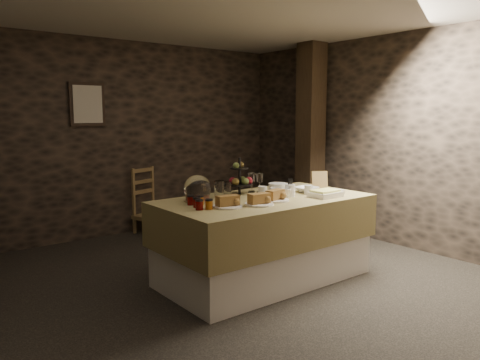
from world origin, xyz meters
TOP-DOWN VIEW (x-y plane):
  - ground_plane at (0.00, 0.00)m, footprint 5.50×5.00m
  - room_shell at (0.00, 0.00)m, footprint 5.52×5.02m
  - buffet_table at (0.62, -0.08)m, footprint 2.07×1.10m
  - chair at (0.63, 2.34)m, footprint 0.52×0.50m
  - timber_column at (2.53, 1.14)m, footprint 0.30×0.30m
  - framed_picture at (-0.15, 2.47)m, footprint 0.45×0.04m
  - plate_stack_a at (0.93, 0.07)m, footprint 0.19×0.19m
  - plate_stack_b at (1.00, 0.08)m, footprint 0.20×0.20m
  - cutlery_holder at (0.88, -0.17)m, footprint 0.10×0.10m
  - cup_a at (0.72, -0.14)m, footprint 0.16×0.16m
  - cup_b at (0.80, -0.20)m, footprint 0.13×0.13m
  - mug_c at (0.69, 0.03)m, footprint 0.09×0.09m
  - mug_d at (1.13, -0.18)m, footprint 0.08×0.08m
  - bowl at (1.20, -0.09)m, footprint 0.23×0.23m
  - cake_dome at (0.02, 0.19)m, footprint 0.26×0.26m
  - fruit_stand at (0.59, 0.25)m, footprint 0.26×0.26m
  - bread_platter_left at (0.07, -0.22)m, footprint 0.26×0.26m
  - bread_platter_center at (0.35, -0.31)m, footprint 0.26×0.26m
  - bread_platter_right at (0.61, -0.25)m, footprint 0.26×0.26m
  - jam_jars at (-0.13, -0.07)m, footprint 0.18×0.32m
  - tart_dish at (1.14, -0.40)m, footprint 0.30×0.22m
  - square_dish at (1.35, -0.34)m, footprint 0.14×0.14m
  - menu_frame at (1.43, -0.06)m, footprint 0.18×0.15m
  - storage_jar_a at (0.31, 0.24)m, footprint 0.10×0.10m
  - storage_jar_b at (0.41, 0.25)m, footprint 0.09×0.09m

SIDE VIEW (x-z plane):
  - ground_plane at x=0.00m, z-range -0.01..0.01m
  - chair at x=0.63m, z-range 0.05..0.74m
  - buffet_table at x=0.62m, z-range 0.06..0.88m
  - square_dish at x=1.35m, z-range 0.82..0.86m
  - bowl at x=1.20m, z-range 0.82..0.88m
  - tart_dish at x=1.14m, z-range 0.82..0.89m
  - jam_jars at x=-0.13m, z-range 0.82..0.89m
  - bread_platter_left at x=0.07m, z-range 0.81..0.91m
  - bread_platter_center at x=0.35m, z-range 0.81..0.91m
  - bread_platter_right at x=0.61m, z-range 0.81..0.91m
  - plate_stack_b at x=1.00m, z-range 0.82..0.90m
  - mug_d at x=1.13m, z-range 0.82..0.91m
  - cup_b at x=0.80m, z-range 0.82..0.91m
  - mug_c at x=0.69m, z-range 0.82..0.91m
  - cup_a at x=0.72m, z-range 0.82..0.92m
  - plate_stack_a at x=0.93m, z-range 0.82..0.92m
  - cutlery_holder at x=0.88m, z-range 0.82..0.94m
  - storage_jar_b at x=0.41m, z-range 0.82..0.96m
  - storage_jar_a at x=0.31m, z-range 0.82..0.98m
  - menu_frame at x=1.43m, z-range 0.80..1.02m
  - cake_dome at x=0.02m, z-range 0.79..1.05m
  - fruit_stand at x=0.59m, z-range 0.78..1.15m
  - timber_column at x=2.53m, z-range 0.00..2.60m
  - room_shell at x=0.00m, z-range 0.26..2.86m
  - framed_picture at x=-0.15m, z-range 1.47..2.02m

